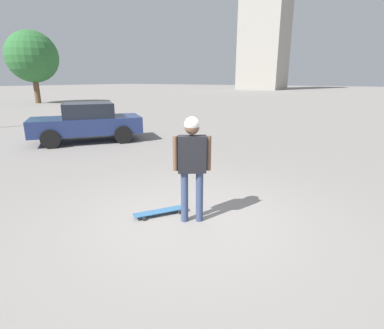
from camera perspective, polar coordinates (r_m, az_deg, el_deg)
ground_plane at (r=5.22m, az=0.00°, el=-10.61°), size 220.00×220.00×0.00m
person at (r=4.82m, az=0.00°, el=1.37°), size 0.52×0.43×1.78m
skateboard at (r=5.42m, az=-5.97°, el=-8.89°), size 0.68×0.92×0.08m
car_parked_near at (r=12.25m, az=-19.36°, el=7.68°), size 3.76×4.25×1.47m
building_block_distant at (r=75.21m, az=13.98°, el=26.86°), size 9.42×8.71×34.16m
tree_distant at (r=34.37m, az=-28.15°, el=17.63°), size 4.83×4.83×6.83m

